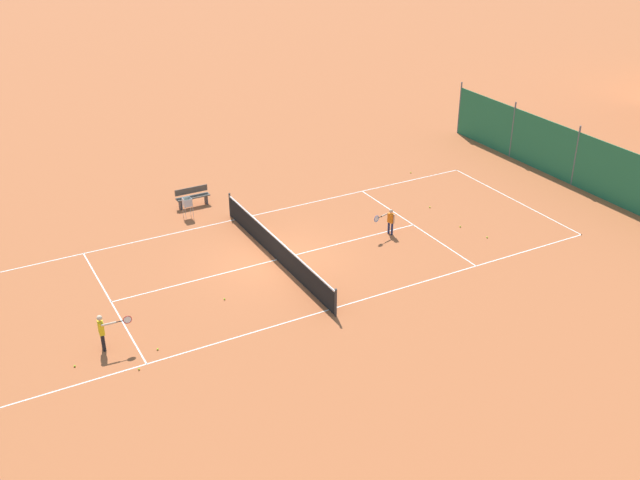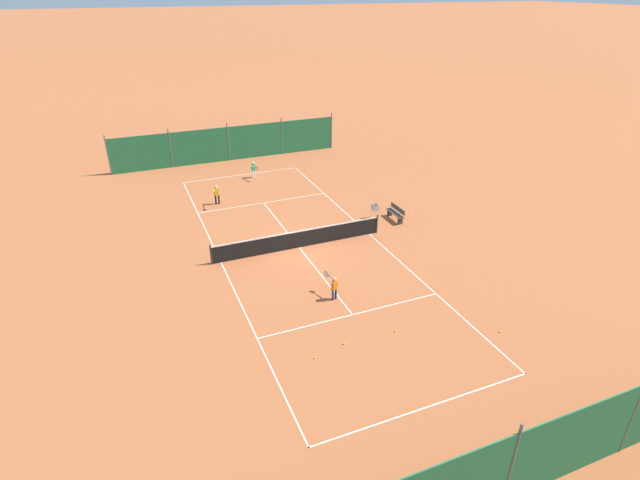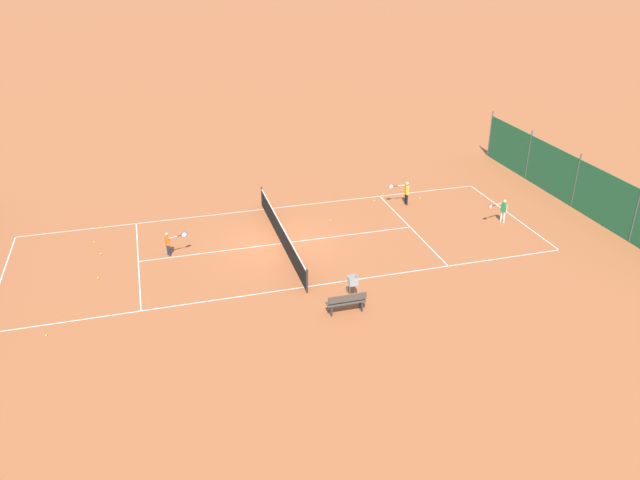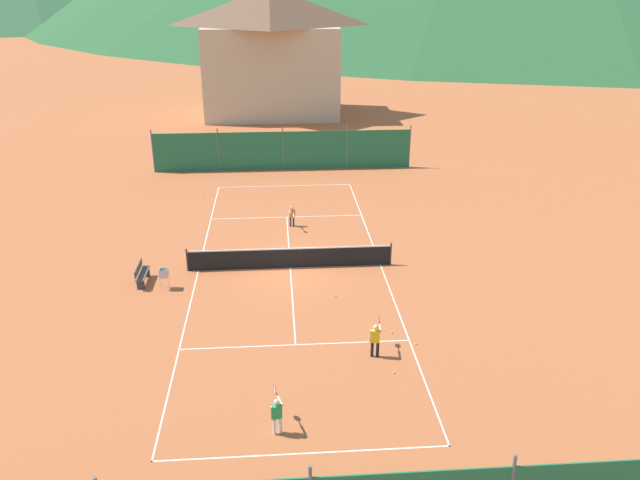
% 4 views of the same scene
% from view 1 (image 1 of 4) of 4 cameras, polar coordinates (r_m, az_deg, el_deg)
% --- Properties ---
extents(ground_plane, '(600.00, 600.00, 0.00)m').
position_cam_1_polar(ground_plane, '(28.82, -3.32, -1.51)').
color(ground_plane, '#B25B33').
extents(court_line_markings, '(8.25, 23.85, 0.01)m').
position_cam_1_polar(court_line_markings, '(28.81, -3.32, -1.51)').
color(court_line_markings, white).
rests_on(court_line_markings, ground).
extents(tennis_net, '(9.18, 0.08, 1.06)m').
position_cam_1_polar(tennis_net, '(28.58, -3.35, -0.63)').
color(tennis_net, '#2D2D2D').
rests_on(tennis_net, ground).
extents(windscreen_fence_far, '(17.28, 0.08, 2.90)m').
position_cam_1_polar(windscreen_fence_far, '(37.00, 18.87, 5.89)').
color(windscreen_fence_far, '#236B42').
rests_on(windscreen_fence_far, ground).
extents(player_near_baseline, '(0.36, 0.99, 1.11)m').
position_cam_1_polar(player_near_baseline, '(30.56, 5.33, 1.53)').
color(player_near_baseline, '#23284C').
rests_on(player_near_baseline, ground).
extents(player_far_service, '(0.48, 1.02, 1.25)m').
position_cam_1_polar(player_far_service, '(24.30, -16.22, -6.57)').
color(player_far_service, black).
rests_on(player_far_service, ground).
extents(tennis_ball_alley_left, '(0.07, 0.07, 0.07)m').
position_cam_1_polar(tennis_ball_alley_left, '(37.12, 6.93, 5.13)').
color(tennis_ball_alley_left, '#CCE033').
rests_on(tennis_ball_alley_left, ground).
extents(tennis_ball_mid_court, '(0.07, 0.07, 0.07)m').
position_cam_1_polar(tennis_ball_mid_court, '(23.50, -13.63, -9.54)').
color(tennis_ball_mid_court, '#CCE033').
rests_on(tennis_ball_mid_court, ground).
extents(tennis_ball_service_box, '(0.07, 0.07, 0.07)m').
position_cam_1_polar(tennis_ball_service_box, '(26.42, -7.29, -4.48)').
color(tennis_ball_service_box, '#CCE033').
rests_on(tennis_ball_service_box, ground).
extents(tennis_ball_by_net_right, '(0.07, 0.07, 0.07)m').
position_cam_1_polar(tennis_ball_by_net_right, '(31.15, 12.61, 0.21)').
color(tennis_ball_by_net_right, '#CCE033').
rests_on(tennis_ball_by_net_right, ground).
extents(tennis_ball_near_corner, '(0.07, 0.07, 0.07)m').
position_cam_1_polar(tennis_ball_near_corner, '(33.42, 8.37, 2.49)').
color(tennis_ball_near_corner, '#CCE033').
rests_on(tennis_ball_near_corner, ground).
extents(tennis_ball_alley_right, '(0.07, 0.07, 0.07)m').
position_cam_1_polar(tennis_ball_alley_right, '(31.84, 10.63, 1.01)').
color(tennis_ball_alley_right, '#CCE033').
rests_on(tennis_ball_alley_right, ground).
extents(tennis_ball_by_net_left, '(0.07, 0.07, 0.07)m').
position_cam_1_polar(tennis_ball_by_net_left, '(24.24, -12.27, -8.13)').
color(tennis_ball_by_net_left, '#CCE033').
rests_on(tennis_ball_by_net_left, ground).
extents(tennis_ball_far_corner, '(0.07, 0.07, 0.07)m').
position_cam_1_polar(tennis_ball_far_corner, '(24.16, -18.19, -9.11)').
color(tennis_ball_far_corner, '#CCE033').
rests_on(tennis_ball_far_corner, ground).
extents(ball_hopper, '(0.36, 0.36, 0.89)m').
position_cam_1_polar(ball_hopper, '(32.43, -10.06, 2.79)').
color(ball_hopper, '#B7B7BC').
rests_on(ball_hopper, ground).
extents(courtside_bench, '(0.36, 1.50, 0.84)m').
position_cam_1_polar(courtside_bench, '(33.59, -9.69, 3.30)').
color(courtside_bench, '#51473D').
rests_on(courtside_bench, ground).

